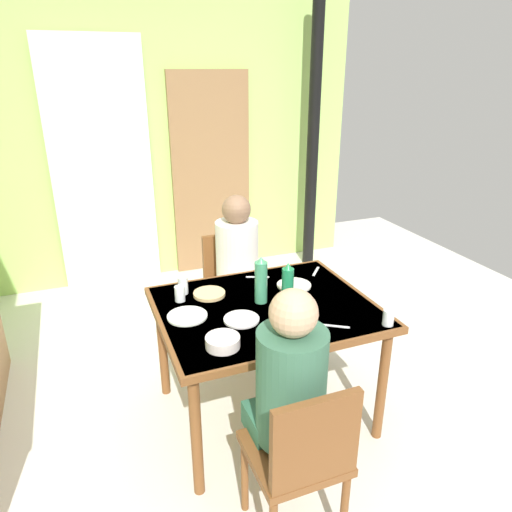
{
  "coord_description": "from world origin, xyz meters",
  "views": [
    {
      "loc": [
        -0.73,
        -2.1,
        2.03
      ],
      "look_at": [
        0.19,
        0.24,
        1.01
      ],
      "focal_mm": 33.06,
      "sensor_mm": 36.0,
      "label": 1
    }
  ],
  "objects_px": {
    "chair_near_diner": "(302,456)",
    "water_bottle_green_far": "(261,281)",
    "person_near_diner": "(290,382)",
    "serving_bowl_center": "(223,342)",
    "water_bottle_green_near": "(288,287)",
    "chair_far_diner": "(232,285)",
    "person_far_diner": "(238,256)",
    "dining_table": "(265,318)"
  },
  "relations": [
    {
      "from": "dining_table",
      "to": "water_bottle_green_near",
      "type": "bearing_deg",
      "value": -28.77
    },
    {
      "from": "chair_near_diner",
      "to": "person_far_diner",
      "type": "bearing_deg",
      "value": 80.32
    },
    {
      "from": "water_bottle_green_near",
      "to": "serving_bowl_center",
      "type": "xyz_separation_m",
      "value": [
        -0.46,
        -0.25,
        -0.1
      ]
    },
    {
      "from": "person_far_diner",
      "to": "water_bottle_green_near",
      "type": "height_order",
      "value": "person_far_diner"
    },
    {
      "from": "water_bottle_green_far",
      "to": "person_near_diner",
      "type": "bearing_deg",
      "value": -103.03
    },
    {
      "from": "dining_table",
      "to": "chair_far_diner",
      "type": "bearing_deg",
      "value": 84.48
    },
    {
      "from": "chair_near_diner",
      "to": "serving_bowl_center",
      "type": "bearing_deg",
      "value": 107.75
    },
    {
      "from": "person_far_diner",
      "to": "water_bottle_green_near",
      "type": "relative_size",
      "value": 2.83
    },
    {
      "from": "chair_far_diner",
      "to": "water_bottle_green_near",
      "type": "distance_m",
      "value": 0.99
    },
    {
      "from": "water_bottle_green_near",
      "to": "chair_near_diner",
      "type": "bearing_deg",
      "value": -110.27
    },
    {
      "from": "water_bottle_green_far",
      "to": "dining_table",
      "type": "bearing_deg",
      "value": -83.95
    },
    {
      "from": "serving_bowl_center",
      "to": "chair_far_diner",
      "type": "bearing_deg",
      "value": 69.37
    },
    {
      "from": "person_near_diner",
      "to": "dining_table",
      "type": "bearing_deg",
      "value": 75.5
    },
    {
      "from": "chair_far_diner",
      "to": "person_near_diner",
      "type": "bearing_deg",
      "value": 80.32
    },
    {
      "from": "dining_table",
      "to": "water_bottle_green_far",
      "type": "bearing_deg",
      "value": 96.05
    },
    {
      "from": "dining_table",
      "to": "water_bottle_green_near",
      "type": "distance_m",
      "value": 0.24
    },
    {
      "from": "person_near_diner",
      "to": "person_far_diner",
      "type": "distance_m",
      "value": 1.45
    },
    {
      "from": "dining_table",
      "to": "person_far_diner",
      "type": "xyz_separation_m",
      "value": [
        0.08,
        0.71,
        0.1
      ]
    },
    {
      "from": "chair_near_diner",
      "to": "water_bottle_green_near",
      "type": "xyz_separation_m",
      "value": [
        0.29,
        0.79,
        0.39
      ]
    },
    {
      "from": "chair_near_diner",
      "to": "water_bottle_green_far",
      "type": "relative_size",
      "value": 3.09
    },
    {
      "from": "chair_near_diner",
      "to": "water_bottle_green_far",
      "type": "height_order",
      "value": "water_bottle_green_far"
    },
    {
      "from": "chair_far_diner",
      "to": "water_bottle_green_far",
      "type": "relative_size",
      "value": 3.09
    },
    {
      "from": "dining_table",
      "to": "person_near_diner",
      "type": "relative_size",
      "value": 1.58
    },
    {
      "from": "chair_near_diner",
      "to": "chair_far_diner",
      "type": "bearing_deg",
      "value": 81.08
    },
    {
      "from": "person_far_diner",
      "to": "water_bottle_green_far",
      "type": "distance_m",
      "value": 0.67
    },
    {
      "from": "water_bottle_green_far",
      "to": "serving_bowl_center",
      "type": "xyz_separation_m",
      "value": [
        -0.35,
        -0.37,
        -0.11
      ]
    },
    {
      "from": "chair_near_diner",
      "to": "person_near_diner",
      "type": "xyz_separation_m",
      "value": [
        -0.0,
        0.14,
        0.28
      ]
    },
    {
      "from": "person_far_diner",
      "to": "chair_near_diner",
      "type": "bearing_deg",
      "value": 80.32
    },
    {
      "from": "dining_table",
      "to": "chair_near_diner",
      "type": "height_order",
      "value": "chair_near_diner"
    },
    {
      "from": "dining_table",
      "to": "water_bottle_green_near",
      "type": "height_order",
      "value": "water_bottle_green_near"
    },
    {
      "from": "person_near_diner",
      "to": "water_bottle_green_far",
      "type": "relative_size",
      "value": 2.73
    },
    {
      "from": "chair_near_diner",
      "to": "water_bottle_green_near",
      "type": "height_order",
      "value": "water_bottle_green_near"
    },
    {
      "from": "chair_far_diner",
      "to": "person_far_diner",
      "type": "relative_size",
      "value": 1.13
    },
    {
      "from": "chair_near_diner",
      "to": "serving_bowl_center",
      "type": "distance_m",
      "value": 0.63
    },
    {
      "from": "water_bottle_green_far",
      "to": "serving_bowl_center",
      "type": "height_order",
      "value": "water_bottle_green_far"
    },
    {
      "from": "chair_near_diner",
      "to": "serving_bowl_center",
      "type": "height_order",
      "value": "chair_near_diner"
    },
    {
      "from": "dining_table",
      "to": "chair_far_diner",
      "type": "distance_m",
      "value": 0.87
    },
    {
      "from": "person_near_diner",
      "to": "chair_near_diner",
      "type": "bearing_deg",
      "value": -90.0
    },
    {
      "from": "dining_table",
      "to": "person_far_diner",
      "type": "height_order",
      "value": "person_far_diner"
    },
    {
      "from": "chair_far_diner",
      "to": "person_far_diner",
      "type": "height_order",
      "value": "person_far_diner"
    },
    {
      "from": "water_bottle_green_near",
      "to": "serving_bowl_center",
      "type": "height_order",
      "value": "water_bottle_green_near"
    },
    {
      "from": "water_bottle_green_near",
      "to": "serving_bowl_center",
      "type": "distance_m",
      "value": 0.54
    }
  ]
}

